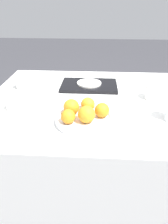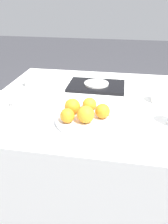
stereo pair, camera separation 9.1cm
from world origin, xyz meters
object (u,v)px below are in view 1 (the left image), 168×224
(orange_4, at_px, (102,110))
(cup_3, at_px, (23,83))
(orange_3, at_px, (88,104))
(serving_tray, at_px, (89,85))
(orange_0, at_px, (87,114))
(side_plate, at_px, (89,83))
(napkin, at_px, (155,81))
(cup_2, at_px, (153,93))
(orange_1, at_px, (71,107))
(fruit_platter, at_px, (84,119))
(orange_2, at_px, (68,117))
(cup_0, at_px, (14,104))

(orange_4, bearing_deg, cup_3, 143.30)
(orange_3, distance_m, serving_tray, 0.35)
(orange_0, bearing_deg, side_plate, 91.00)
(orange_4, relative_size, cup_3, 0.77)
(orange_3, xyz_separation_m, serving_tray, (-0.01, 0.35, -0.04))
(orange_4, bearing_deg, orange_3, 140.90)
(cup_3, xyz_separation_m, napkin, (0.83, 0.17, -0.03))
(cup_2, bearing_deg, side_plate, 156.76)
(orange_3, relative_size, side_plate, 0.45)
(orange_1, bearing_deg, fruit_platter, -30.21)
(serving_tray, height_order, napkin, serving_tray)
(serving_tray, distance_m, side_plate, 0.02)
(fruit_platter, relative_size, cup_2, 3.02)
(serving_tray, bearing_deg, napkin, 15.65)
(cup_2, bearing_deg, orange_3, -150.92)
(side_plate, bearing_deg, orange_1, -99.61)
(serving_tray, distance_m, napkin, 0.45)
(fruit_platter, distance_m, orange_2, 0.09)
(cup_2, bearing_deg, orange_1, -151.15)
(orange_0, relative_size, cup_3, 0.87)
(orange_2, relative_size, napkin, 0.43)
(serving_tray, height_order, cup_0, cup_0)
(orange_3, height_order, cup_2, orange_3)
(fruit_platter, height_order, cup_0, cup_0)
(orange_1, distance_m, napkin, 0.71)
(orange_0, bearing_deg, orange_3, 89.60)
(cup_3, bearing_deg, orange_0, -44.85)
(orange_3, bearing_deg, orange_1, -152.22)
(cup_2, height_order, napkin, cup_2)
(orange_0, distance_m, cup_3, 0.57)
(orange_1, relative_size, orange_2, 1.18)
(orange_0, height_order, orange_3, orange_0)
(orange_0, xyz_separation_m, orange_3, (0.00, 0.11, -0.00))
(orange_0, relative_size, napkin, 0.52)
(orange_1, height_order, orange_3, orange_1)
(fruit_platter, height_order, side_plate, side_plate)
(orange_4, xyz_separation_m, side_plate, (-0.08, 0.40, -0.03))
(orange_1, distance_m, cup_0, 0.30)
(orange_3, bearing_deg, cup_3, 143.71)
(orange_0, relative_size, cup_2, 0.87)
(fruit_platter, relative_size, napkin, 1.79)
(orange_0, xyz_separation_m, cup_2, (0.35, 0.30, -0.02))
(fruit_platter, height_order, cup_3, cup_3)
(cup_2, xyz_separation_m, cup_3, (-0.76, 0.10, -0.00))
(orange_4, distance_m, side_plate, 0.41)
(cup_3, bearing_deg, napkin, 11.60)
(orange_1, distance_m, serving_tray, 0.39)
(fruit_platter, xyz_separation_m, side_plate, (0.01, 0.42, 0.01))
(cup_0, xyz_separation_m, cup_2, (0.71, 0.18, 0.00))
(cup_0, relative_size, napkin, 0.51)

